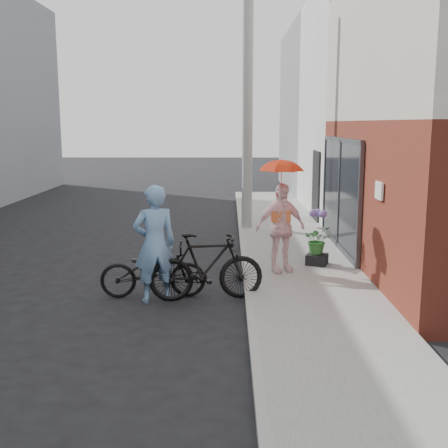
{
  "coord_description": "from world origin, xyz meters",
  "views": [
    {
      "loc": [
        0.61,
        -9.29,
        2.95
      ],
      "look_at": [
        0.52,
        0.98,
        1.1
      ],
      "focal_mm": 45.0,
      "sensor_mm": 36.0,
      "label": 1
    }
  ],
  "objects_px": {
    "officer": "(155,244)",
    "bike_left": "(153,270)",
    "bike_right": "(206,267)",
    "utility_pole": "(248,102)",
    "kimono_woman": "(280,228)",
    "planter": "(317,259)"
  },
  "relations": [
    {
      "from": "bike_right",
      "to": "kimono_woman",
      "type": "distance_m",
      "value": 2.02
    },
    {
      "from": "officer",
      "to": "kimono_woman",
      "type": "bearing_deg",
      "value": -164.25
    },
    {
      "from": "officer",
      "to": "bike_right",
      "type": "bearing_deg",
      "value": 165.95
    },
    {
      "from": "bike_left",
      "to": "kimono_woman",
      "type": "height_order",
      "value": "kimono_woman"
    },
    {
      "from": "bike_right",
      "to": "kimono_woman",
      "type": "xyz_separation_m",
      "value": [
        1.36,
        1.44,
        0.4
      ]
    },
    {
      "from": "utility_pole",
      "to": "bike_right",
      "type": "height_order",
      "value": "utility_pole"
    },
    {
      "from": "bike_left",
      "to": "bike_right",
      "type": "xyz_separation_m",
      "value": [
        0.92,
        -0.15,
        0.11
      ]
    },
    {
      "from": "officer",
      "to": "bike_left",
      "type": "bearing_deg",
      "value": -90.74
    },
    {
      "from": "officer",
      "to": "bike_left",
      "type": "distance_m",
      "value": 0.56
    },
    {
      "from": "officer",
      "to": "bike_left",
      "type": "relative_size",
      "value": 1.1
    },
    {
      "from": "bike_left",
      "to": "planter",
      "type": "distance_m",
      "value": 3.6
    },
    {
      "from": "utility_pole",
      "to": "kimono_woman",
      "type": "xyz_separation_m",
      "value": [
        0.5,
        -4.73,
        -2.52
      ]
    },
    {
      "from": "bike_right",
      "to": "bike_left",
      "type": "bearing_deg",
      "value": 71.32
    },
    {
      "from": "bike_left",
      "to": "bike_right",
      "type": "height_order",
      "value": "bike_right"
    },
    {
      "from": "bike_right",
      "to": "kimono_woman",
      "type": "relative_size",
      "value": 1.12
    },
    {
      "from": "utility_pole",
      "to": "officer",
      "type": "bearing_deg",
      "value": -105.4
    },
    {
      "from": "officer",
      "to": "planter",
      "type": "distance_m",
      "value": 3.73
    },
    {
      "from": "officer",
      "to": "planter",
      "type": "relative_size",
      "value": 4.92
    },
    {
      "from": "utility_pole",
      "to": "officer",
      "type": "xyz_separation_m",
      "value": [
        -1.72,
        -6.24,
        -2.52
      ]
    },
    {
      "from": "bike_right",
      "to": "officer",
      "type": "bearing_deg",
      "value": 85.21
    },
    {
      "from": "kimono_woman",
      "to": "planter",
      "type": "bearing_deg",
      "value": 14.21
    },
    {
      "from": "utility_pole",
      "to": "bike_left",
      "type": "height_order",
      "value": "utility_pole"
    }
  ]
}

